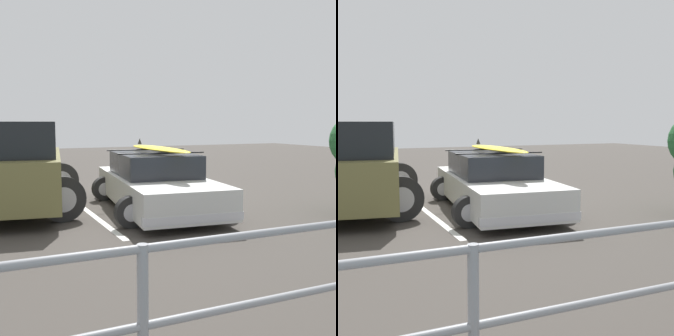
{
  "view_description": "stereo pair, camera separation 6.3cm",
  "coord_description": "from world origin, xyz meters",
  "views": [
    {
      "loc": [
        3.08,
        8.93,
        1.84
      ],
      "look_at": [
        -0.42,
        1.37,
        0.95
      ],
      "focal_mm": 45.0,
      "sensor_mm": 36.0,
      "label": 1
    },
    {
      "loc": [
        3.02,
        8.96,
        1.84
      ],
      "look_at": [
        -0.42,
        1.37,
        0.95
      ],
      "focal_mm": 45.0,
      "sensor_mm": 36.0,
      "label": 2
    }
  ],
  "objects": [
    {
      "name": "suv_car",
      "position": [
        2.34,
        -0.45,
        0.97
      ],
      "size": [
        3.25,
        4.81,
        1.87
      ],
      "color": "brown",
      "rests_on": "ground"
    },
    {
      "name": "sedan_car",
      "position": [
        -0.43,
        0.73,
        0.57
      ],
      "size": [
        2.65,
        4.67,
        1.48
      ],
      "color": "silver",
      "rests_on": "ground"
    },
    {
      "name": "ground_plane",
      "position": [
        0.0,
        0.0,
        -0.01
      ],
      "size": [
        44.0,
        44.0,
        0.02
      ],
      "primitive_type": "cube",
      "color": "#423D38",
      "rests_on": "ground"
    },
    {
      "name": "parking_stripe",
      "position": [
        0.96,
        0.77,
        0.0
      ],
      "size": [
        0.12,
        4.08,
        0.0
      ],
      "primitive_type": "cube",
      "rotation": [
        0.0,
        0.0,
        1.57
      ],
      "color": "silver",
      "rests_on": "ground"
    }
  ]
}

